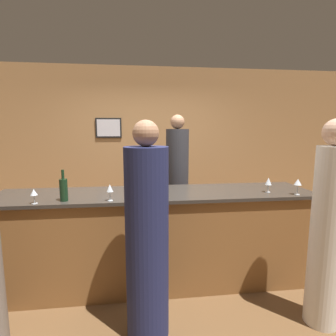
{
  "coord_description": "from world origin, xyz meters",
  "views": [
    {
      "loc": [
        -0.21,
        -2.77,
        1.72
      ],
      "look_at": [
        0.14,
        0.1,
        1.3
      ],
      "focal_mm": 28.0,
      "sensor_mm": 36.0,
      "label": 1
    }
  ],
  "objects_px": {
    "wine_bottle_1": "(155,177)",
    "wine_bottle_2": "(155,183)",
    "bartender": "(177,188)",
    "guest_1": "(328,230)",
    "guest_0": "(147,240)",
    "wine_bottle_0": "(64,189)"
  },
  "relations": [
    {
      "from": "wine_bottle_1",
      "to": "wine_bottle_2",
      "type": "height_order",
      "value": "wine_bottle_1"
    },
    {
      "from": "bartender",
      "to": "wine_bottle_1",
      "type": "relative_size",
      "value": 6.08
    },
    {
      "from": "guest_1",
      "to": "guest_0",
      "type": "bearing_deg",
      "value": 177.77
    },
    {
      "from": "guest_1",
      "to": "wine_bottle_1",
      "type": "distance_m",
      "value": 1.78
    },
    {
      "from": "guest_0",
      "to": "wine_bottle_2",
      "type": "relative_size",
      "value": 5.97
    },
    {
      "from": "guest_1",
      "to": "wine_bottle_2",
      "type": "bearing_deg",
      "value": 152.78
    },
    {
      "from": "guest_0",
      "to": "wine_bottle_0",
      "type": "xyz_separation_m",
      "value": [
        -0.77,
        0.52,
        0.33
      ]
    },
    {
      "from": "guest_1",
      "to": "wine_bottle_1",
      "type": "relative_size",
      "value": 5.74
    },
    {
      "from": "wine_bottle_0",
      "to": "wine_bottle_2",
      "type": "height_order",
      "value": "same"
    },
    {
      "from": "guest_1",
      "to": "wine_bottle_2",
      "type": "distance_m",
      "value": 1.63
    },
    {
      "from": "guest_0",
      "to": "wine_bottle_2",
      "type": "bearing_deg",
      "value": 79.99
    },
    {
      "from": "bartender",
      "to": "wine_bottle_0",
      "type": "distance_m",
      "value": 1.64
    },
    {
      "from": "guest_0",
      "to": "guest_1",
      "type": "relative_size",
      "value": 0.99
    },
    {
      "from": "wine_bottle_1",
      "to": "wine_bottle_0",
      "type": "bearing_deg",
      "value": -152.52
    },
    {
      "from": "wine_bottle_0",
      "to": "wine_bottle_2",
      "type": "distance_m",
      "value": 0.9
    },
    {
      "from": "wine_bottle_2",
      "to": "guest_1",
      "type": "bearing_deg",
      "value": -27.22
    },
    {
      "from": "guest_1",
      "to": "wine_bottle_2",
      "type": "height_order",
      "value": "guest_1"
    },
    {
      "from": "bartender",
      "to": "wine_bottle_1",
      "type": "distance_m",
      "value": 0.7
    },
    {
      "from": "guest_0",
      "to": "wine_bottle_0",
      "type": "relative_size",
      "value": 5.96
    },
    {
      "from": "guest_0",
      "to": "guest_1",
      "type": "xyz_separation_m",
      "value": [
        1.55,
        -0.06,
        0.04
      ]
    },
    {
      "from": "bartender",
      "to": "wine_bottle_2",
      "type": "height_order",
      "value": "bartender"
    },
    {
      "from": "bartender",
      "to": "guest_1",
      "type": "distance_m",
      "value": 1.92
    }
  ]
}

